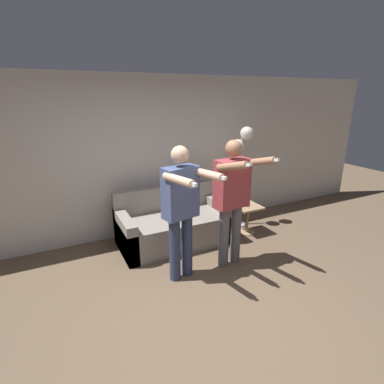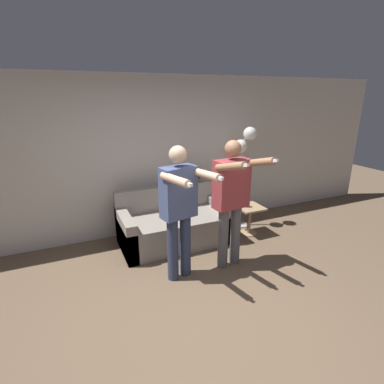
{
  "view_description": "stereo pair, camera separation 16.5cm",
  "coord_description": "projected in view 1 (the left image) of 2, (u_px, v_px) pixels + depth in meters",
  "views": [
    {
      "loc": [
        -1.35,
        -2.24,
        2.28
      ],
      "look_at": [
        0.42,
        1.34,
        0.98
      ],
      "focal_mm": 28.0,
      "sensor_mm": 36.0,
      "label": 1
    },
    {
      "loc": [
        -1.2,
        -2.31,
        2.28
      ],
      "look_at": [
        0.42,
        1.34,
        0.98
      ],
      "focal_mm": 28.0,
      "sensor_mm": 36.0,
      "label": 2
    }
  ],
  "objects": [
    {
      "name": "ground_plane",
      "position": [
        212.0,
        320.0,
        3.19
      ],
      "size": [
        16.0,
        16.0,
        0.0
      ],
      "primitive_type": "plane",
      "color": "brown"
    },
    {
      "name": "person_left",
      "position": [
        181.0,
        206.0,
        3.63
      ],
      "size": [
        0.59,
        0.74,
        1.73
      ],
      "rotation": [
        0.0,
        0.0,
        0.2
      ],
      "color": "#2D3856",
      "rests_on": "ground_plane"
    },
    {
      "name": "couch",
      "position": [
        174.0,
        226.0,
        4.79
      ],
      "size": [
        1.75,
        0.89,
        0.85
      ],
      "color": "gray",
      "rests_on": "ground_plane"
    },
    {
      "name": "wall_back",
      "position": [
        139.0,
        158.0,
        4.86
      ],
      "size": [
        10.0,
        0.05,
        2.6
      ],
      "color": "beige",
      "rests_on": "ground_plane"
    },
    {
      "name": "cat",
      "position": [
        189.0,
        178.0,
        5.06
      ],
      "size": [
        0.52,
        0.14,
        0.19
      ],
      "color": "#3D3833",
      "rests_on": "couch"
    },
    {
      "name": "side_table",
      "position": [
        247.0,
        214.0,
        5.1
      ],
      "size": [
        0.42,
        0.42,
        0.49
      ],
      "color": "#A38460",
      "rests_on": "ground_plane"
    },
    {
      "name": "cup",
      "position": [
        245.0,
        203.0,
        5.03
      ],
      "size": [
        0.08,
        0.08,
        0.11
      ],
      "color": "#B7473D",
      "rests_on": "side_table"
    },
    {
      "name": "floor_lamp",
      "position": [
        242.0,
        148.0,
        5.1
      ],
      "size": [
        0.41,
        0.29,
        1.77
      ],
      "color": "#B2B2B7",
      "rests_on": "ground_plane"
    },
    {
      "name": "person_right",
      "position": [
        232.0,
        195.0,
        3.94
      ],
      "size": [
        0.6,
        0.71,
        1.75
      ],
      "rotation": [
        0.0,
        0.0,
        0.13
      ],
      "color": "#56565B",
      "rests_on": "ground_plane"
    }
  ]
}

